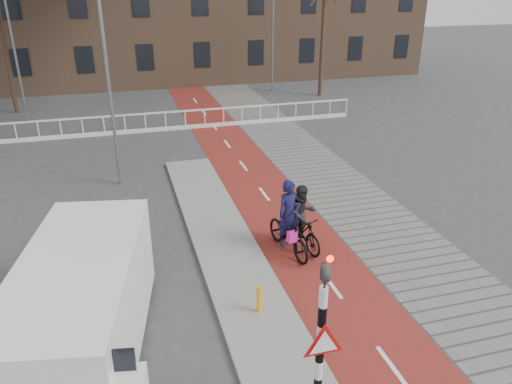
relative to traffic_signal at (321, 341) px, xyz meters
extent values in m
plane|color=#38383A|center=(0.60, 2.02, -1.99)|extent=(120.00, 120.00, 0.00)
cube|color=maroon|center=(2.10, 12.02, -1.98)|extent=(2.50, 60.00, 0.01)
cube|color=slate|center=(4.90, 12.02, -1.98)|extent=(3.00, 60.00, 0.01)
cube|color=gray|center=(-0.10, 6.02, -1.93)|extent=(1.80, 16.00, 0.12)
cylinder|color=black|center=(0.00, 0.02, -0.43)|extent=(0.14, 0.14, 2.88)
imported|color=black|center=(0.00, 0.02, 1.41)|extent=(0.13, 0.16, 0.80)
cylinder|color=#FF0C05|center=(0.00, -0.12, 1.59)|extent=(0.11, 0.02, 0.11)
cylinder|color=#F5A40D|center=(-0.05, 3.35, -1.52)|extent=(0.12, 0.12, 0.71)
imported|color=black|center=(1.58, 5.93, -1.42)|extent=(1.12, 2.24, 1.12)
imported|color=#15133B|center=(1.58, 5.93, -0.76)|extent=(0.79, 0.59, 1.95)
cube|color=#E32096|center=(1.48, 5.39, -1.20)|extent=(0.28, 0.21, 0.31)
imported|color=black|center=(2.01, 6.02, -1.43)|extent=(0.92, 1.90, 1.10)
imported|color=black|center=(2.01, 6.02, -0.88)|extent=(0.96, 0.83, 1.72)
cube|color=white|center=(-3.84, 3.06, -0.74)|extent=(3.17, 5.74, 2.17)
cube|color=#1C8326|center=(-4.93, 3.06, -0.84)|extent=(0.68, 3.41, 0.55)
cube|color=#1C8326|center=(-2.74, 3.06, -0.84)|extent=(0.68, 3.41, 0.55)
cube|color=black|center=(-3.84, 0.70, -0.34)|extent=(1.93, 0.42, 0.90)
cylinder|color=black|center=(-4.39, 5.05, -1.61)|extent=(0.41, 0.80, 0.76)
cylinder|color=black|center=(-2.58, 4.69, -1.61)|extent=(0.41, 0.80, 0.76)
cube|color=silver|center=(-4.40, 19.02, -1.04)|extent=(28.00, 0.08, 0.08)
cube|color=silver|center=(-4.40, 19.02, -1.89)|extent=(28.00, 0.10, 0.20)
cylinder|color=#312216|center=(-8.24, 25.00, 2.08)|extent=(0.23, 0.23, 8.15)
cylinder|color=#312216|center=(10.21, 24.29, 2.07)|extent=(0.24, 0.24, 8.12)
cylinder|color=slate|center=(-2.89, 12.44, 1.92)|extent=(0.12, 0.12, 7.81)
cylinder|color=slate|center=(-7.41, 22.90, 1.87)|extent=(0.12, 0.12, 7.73)
cylinder|color=slate|center=(7.62, 26.40, 1.72)|extent=(0.12, 0.12, 7.42)
camera|label=1|loc=(-2.74, -5.79, 5.38)|focal=35.00mm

